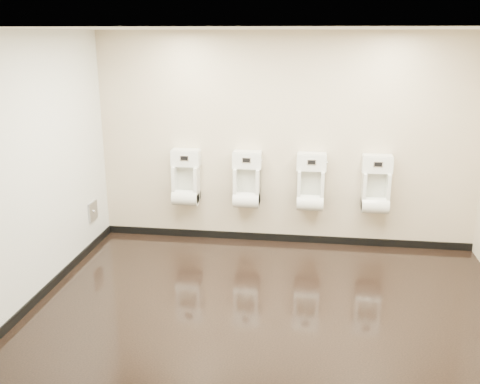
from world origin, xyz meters
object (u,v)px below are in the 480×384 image
(urinal_2, at_px, (311,186))
(urinal_3, at_px, (376,189))
(access_panel, at_px, (93,211))
(urinal_0, at_px, (186,181))
(urinal_1, at_px, (247,184))

(urinal_2, relative_size, urinal_3, 1.00)
(access_panel, height_order, urinal_0, urinal_0)
(access_panel, relative_size, urinal_0, 0.34)
(urinal_0, bearing_deg, urinal_1, 0.00)
(urinal_0, height_order, urinal_1, same)
(access_panel, height_order, urinal_1, urinal_1)
(urinal_0, relative_size, urinal_2, 1.00)
(urinal_2, bearing_deg, urinal_1, 180.00)
(urinal_2, bearing_deg, urinal_0, 180.00)
(urinal_1, bearing_deg, urinal_3, 0.00)
(access_panel, bearing_deg, urinal_1, 11.88)
(urinal_2, bearing_deg, urinal_3, 0.00)
(access_panel, height_order, urinal_2, urinal_2)
(access_panel, distance_m, urinal_3, 3.71)
(urinal_0, distance_m, urinal_2, 1.67)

